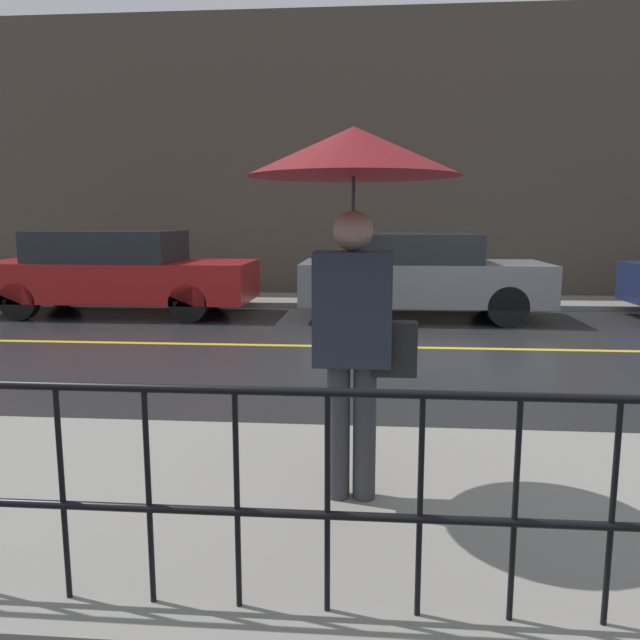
# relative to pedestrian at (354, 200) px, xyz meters

# --- Properties ---
(ground_plane) EXTENTS (80.00, 80.00, 0.00)m
(ground_plane) POSITION_rel_pedestrian_xyz_m (1.75, 4.78, -1.78)
(ground_plane) COLOR #262628
(sidewalk_far) EXTENTS (28.00, 1.66, 0.11)m
(sidewalk_far) POSITION_rel_pedestrian_xyz_m (1.75, 9.14, -1.73)
(sidewalk_far) COLOR gray
(sidewalk_far) RESTS_ON ground_plane
(lane_marking) EXTENTS (25.20, 0.12, 0.01)m
(lane_marking) POSITION_rel_pedestrian_xyz_m (1.75, 4.78, -1.78)
(lane_marking) COLOR gold
(lane_marking) RESTS_ON ground_plane
(building_storefront) EXTENTS (28.00, 0.30, 5.90)m
(building_storefront) POSITION_rel_pedestrian_xyz_m (1.75, 10.12, 1.17)
(building_storefront) COLOR #4C4238
(building_storefront) RESTS_ON ground_plane
(pedestrian) EXTENTS (1.13, 1.13, 2.05)m
(pedestrian) POSITION_rel_pedestrian_xyz_m (0.00, 0.00, 0.00)
(pedestrian) COLOR #333338
(pedestrian) RESTS_ON sidewalk_near
(car_red) EXTENTS (4.70, 1.73, 1.48)m
(car_red) POSITION_rel_pedestrian_xyz_m (-4.40, 7.33, -1.03)
(car_red) COLOR maroon
(car_red) RESTS_ON ground_plane
(car_grey) EXTENTS (4.09, 1.81, 1.44)m
(car_grey) POSITION_rel_pedestrian_xyz_m (0.93, 7.33, -1.04)
(car_grey) COLOR slate
(car_grey) RESTS_ON ground_plane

